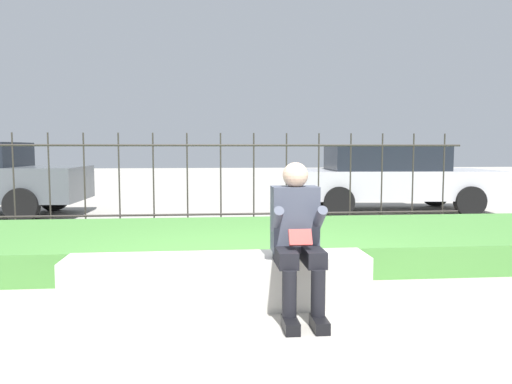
% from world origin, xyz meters
% --- Properties ---
extents(ground_plane, '(60.00, 60.00, 0.00)m').
position_xyz_m(ground_plane, '(0.00, 0.00, 0.00)').
color(ground_plane, '#A8A399').
extents(stone_bench, '(2.57, 0.45, 0.44)m').
position_xyz_m(stone_bench, '(-0.37, 0.00, 0.20)').
color(stone_bench, beige).
rests_on(stone_bench, ground_plane).
extents(person_seated_reader, '(0.42, 0.73, 1.24)m').
position_xyz_m(person_seated_reader, '(0.26, -0.26, 0.68)').
color(person_seated_reader, black).
rests_on(person_seated_reader, ground_plane).
extents(grass_berm, '(9.28, 2.47, 0.34)m').
position_xyz_m(grass_berm, '(0.00, 1.94, 0.17)').
color(grass_berm, '#4C893D').
rests_on(grass_berm, ground_plane).
extents(iron_fence, '(7.28, 0.03, 1.59)m').
position_xyz_m(iron_fence, '(0.00, 3.62, 0.83)').
color(iron_fence, '#332D28').
rests_on(iron_fence, ground_plane).
extents(car_parked_right, '(4.34, 2.16, 1.40)m').
position_xyz_m(car_parked_right, '(3.41, 6.16, 0.74)').
color(car_parked_right, '#B7B7BC').
rests_on(car_parked_right, ground_plane).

